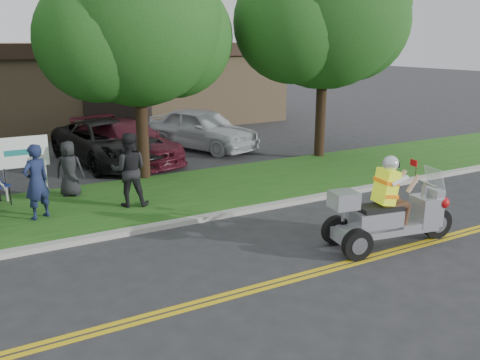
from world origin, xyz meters
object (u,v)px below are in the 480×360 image
parked_car_right (127,142)px  parked_car_far_right (202,129)px  spectator_adult_mid (129,170)px  spectator_adult_left (36,182)px  trike_scooter (388,215)px  parked_car_mid (108,142)px

parked_car_right → parked_car_far_right: (3.20, 0.72, 0.09)m
spectator_adult_mid → parked_car_far_right: (4.71, 5.83, -0.23)m
spectator_adult_left → parked_car_far_right: bearing=-167.1°
spectator_adult_left → trike_scooter: bearing=113.5°
spectator_adult_left → parked_car_right: spectator_adult_left is taller
trike_scooter → parked_car_mid: trike_scooter is taller
spectator_adult_left → parked_car_right: bearing=-153.1°
spectator_adult_left → parked_car_mid: bearing=-147.6°
spectator_adult_left → parked_car_mid: size_ratio=0.33×
parked_car_mid → spectator_adult_mid: bearing=-108.7°
spectator_adult_left → spectator_adult_mid: (2.16, -0.12, 0.04)m
spectator_adult_left → parked_car_mid: (3.02, 5.10, -0.25)m
spectator_adult_left → parked_car_right: size_ratio=0.36×
parked_car_mid → spectator_adult_left: bearing=-130.0°
spectator_adult_mid → parked_car_far_right: size_ratio=0.39×
spectator_adult_mid → parked_car_far_right: bearing=-107.6°
trike_scooter → spectator_adult_left: size_ratio=1.67×
spectator_adult_left → parked_car_far_right: 8.94m
spectator_adult_mid → parked_car_mid: size_ratio=0.35×
spectator_adult_mid → spectator_adult_left: bearing=18.2°
parked_car_mid → parked_car_far_right: parked_car_far_right is taller
spectator_adult_mid → parked_car_far_right: 7.50m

